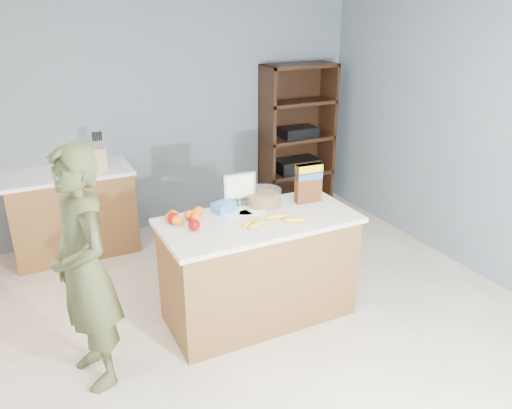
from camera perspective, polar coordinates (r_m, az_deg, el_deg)
name	(u,v)px	position (r m, az deg, el deg)	size (l,w,h in m)	color
floor	(275,334)	(4.16, 2.23, -14.55)	(4.50, 5.00, 0.02)	beige
walls	(279,133)	(3.43, 2.63, 8.11)	(4.52, 5.02, 2.51)	slate
counter_peninsula	(259,272)	(4.15, 0.31, -7.73)	(1.56, 0.76, 0.90)	brown
back_cabinet	(73,213)	(5.51, -20.15, -0.87)	(1.24, 0.62, 0.90)	brown
shelving_unit	(295,140)	(6.35, 4.51, 7.36)	(0.90, 0.40, 1.80)	black
person	(84,270)	(3.48, -19.07, -7.14)	(0.62, 0.41, 1.70)	#434827
knife_block	(100,158)	(5.29, -17.43, 5.06)	(0.12, 0.10, 0.31)	tan
envelopes	(246,214)	(4.01, -1.19, -1.05)	(0.37, 0.20, 0.00)	white
bananas	(270,221)	(3.83, 1.56, -1.90)	(0.52, 0.23, 0.04)	yellow
apples	(184,222)	(3.80, -8.28, -1.96)	(0.19, 0.28, 0.09)	maroon
oranges	(186,216)	(3.91, -7.98, -1.30)	(0.32, 0.21, 0.08)	orange
blue_carton	(224,207)	(4.05, -3.71, -0.26)	(0.18, 0.12, 0.08)	blue
salad_bowl	(264,198)	(4.18, 0.86, 0.77)	(0.30, 0.30, 0.13)	#267219
tv	(239,187)	(4.13, -1.91, 1.99)	(0.28, 0.12, 0.28)	silver
cereal_box	(309,180)	(4.21, 6.03, 2.77)	(0.23, 0.10, 0.33)	#592B14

